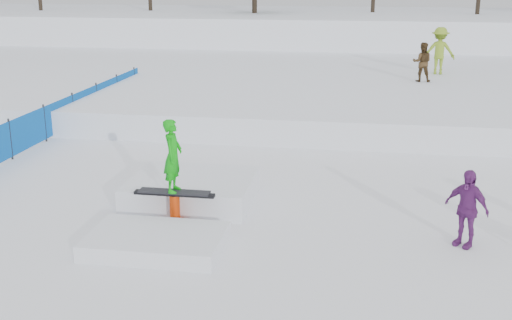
% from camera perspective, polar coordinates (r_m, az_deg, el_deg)
% --- Properties ---
extents(ground, '(120.00, 120.00, 0.00)m').
position_cam_1_polar(ground, '(11.66, -4.08, -7.83)').
color(ground, white).
extents(snow_berm, '(60.00, 14.00, 2.40)m').
position_cam_1_polar(snow_berm, '(40.56, 5.92, 11.25)').
color(snow_berm, white).
rests_on(snow_berm, ground).
extents(snow_midrise, '(50.00, 18.00, 0.80)m').
position_cam_1_polar(snow_midrise, '(26.81, 3.89, 6.96)').
color(snow_midrise, white).
rests_on(snow_midrise, ground).
extents(safety_fence, '(0.05, 16.00, 1.10)m').
position_cam_1_polar(safety_fence, '(19.65, -18.26, 3.14)').
color(safety_fence, '#064EA9').
rests_on(safety_fence, ground).
extents(walker_olive, '(0.73, 0.58, 1.46)m').
position_cam_1_polar(walker_olive, '(25.02, 14.55, 8.42)').
color(walker_olive, '#3F2C16').
rests_on(walker_olive, snow_midrise).
extents(walker_ygreen, '(1.29, 0.85, 1.87)m').
position_cam_1_polar(walker_ygreen, '(27.08, 16.00, 9.32)').
color(walker_ygreen, olive).
rests_on(walker_ygreen, snow_midrise).
extents(spectator_purple, '(0.88, 0.79, 1.44)m').
position_cam_1_polar(spectator_purple, '(12.08, 18.20, -4.09)').
color(spectator_purple, '#6B2672').
rests_on(spectator_purple, ground).
extents(jib_rail_feature, '(2.60, 4.40, 2.11)m').
position_cam_1_polar(jib_rail_feature, '(13.20, -6.51, -3.53)').
color(jib_rail_feature, white).
rests_on(jib_rail_feature, ground).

